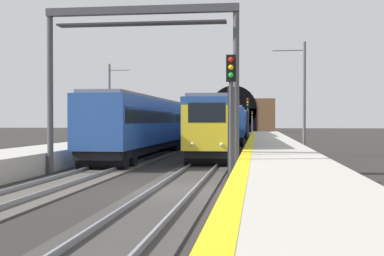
% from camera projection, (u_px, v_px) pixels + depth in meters
% --- Properties ---
extents(ground_plane, '(320.00, 320.00, 0.00)m').
position_uv_depth(ground_plane, '(175.00, 192.00, 18.08)').
color(ground_plane, '#282623').
extents(platform_right, '(112.00, 3.65, 1.00)m').
position_uv_depth(platform_right, '(289.00, 179.00, 17.57)').
color(platform_right, '#ADA89E').
rests_on(platform_right, ground_plane).
extents(platform_right_edge_strip, '(112.00, 0.50, 0.01)m').
position_uv_depth(platform_right_edge_strip, '(243.00, 164.00, 17.76)').
color(platform_right_edge_strip, yellow).
rests_on(platform_right_edge_strip, platform_right).
extents(track_main_line, '(160.00, 2.75, 0.21)m').
position_uv_depth(track_main_line, '(175.00, 191.00, 18.08)').
color(track_main_line, '#383533').
rests_on(track_main_line, ground_plane).
extents(track_adjacent_line, '(160.00, 2.99, 0.21)m').
position_uv_depth(track_adjacent_line, '(43.00, 188.00, 18.70)').
color(track_adjacent_line, '#4C4742').
rests_on(track_adjacent_line, ground_plane).
extents(train_main_approaching, '(64.32, 3.34, 4.91)m').
position_uv_depth(train_main_approaching, '(232.00, 123.00, 58.43)').
color(train_main_approaching, '#264C99').
rests_on(train_main_approaching, ground_plane).
extents(train_adjacent_platform, '(60.89, 3.02, 4.09)m').
position_uv_depth(train_adjacent_platform, '(185.00, 123.00, 55.29)').
color(train_adjacent_platform, '#264C99').
rests_on(train_adjacent_platform, ground_plane).
extents(railway_signal_near, '(0.39, 0.38, 5.09)m').
position_uv_depth(railway_signal_near, '(231.00, 106.00, 20.00)').
color(railway_signal_near, '#38383D').
rests_on(railway_signal_near, ground_plane).
extents(railway_signal_mid, '(0.39, 0.38, 5.00)m').
position_uv_depth(railway_signal_mid, '(248.00, 116.00, 54.16)').
color(railway_signal_mid, '#38383D').
rests_on(railway_signal_mid, ground_plane).
extents(railway_signal_far, '(0.39, 0.38, 4.43)m').
position_uv_depth(railway_signal_far, '(252.00, 120.00, 99.80)').
color(railway_signal_far, '#4C4C54').
rests_on(railway_signal_far, ground_plane).
extents(overhead_signal_gantry, '(0.70, 9.02, 7.78)m').
position_uv_depth(overhead_signal_gantry, '(141.00, 48.00, 23.50)').
color(overhead_signal_gantry, '#3F3F47').
rests_on(overhead_signal_gantry, ground_plane).
extents(tunnel_portal, '(2.26, 18.45, 10.42)m').
position_uv_depth(tunnel_portal, '(234.00, 115.00, 115.17)').
color(tunnel_portal, brown).
rests_on(tunnel_portal, ground_plane).
extents(catenary_mast_near, '(0.22, 2.36, 8.14)m').
position_uv_depth(catenary_mast_near, '(304.00, 97.00, 36.34)').
color(catenary_mast_near, '#595B60').
rests_on(catenary_mast_near, ground_plane).
extents(catenary_mast_far, '(0.22, 2.07, 7.92)m').
position_uv_depth(catenary_mast_far, '(110.00, 105.00, 48.51)').
color(catenary_mast_far, '#595B60').
rests_on(catenary_mast_far, ground_plane).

